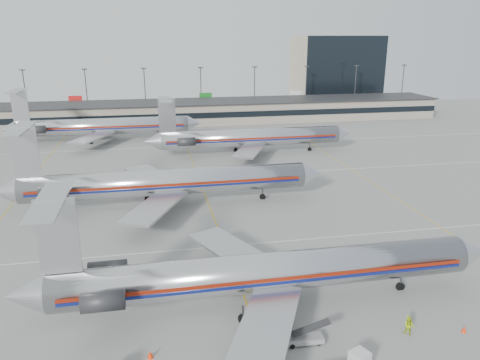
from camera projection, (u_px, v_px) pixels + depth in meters
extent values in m
plane|color=gray|center=(240.00, 287.00, 48.77)|extent=(260.00, 260.00, 0.00)
cube|color=silver|center=(225.00, 246.00, 58.14)|extent=(160.00, 0.15, 0.02)
cube|color=gray|center=(177.00, 113.00, 139.72)|extent=(160.00, 16.00, 6.00)
cube|color=black|center=(179.00, 116.00, 132.07)|extent=(160.00, 0.20, 1.60)
cube|color=#2D2D30|center=(176.00, 102.00, 138.81)|extent=(162.00, 17.00, 0.30)
cylinder|color=#38383D|center=(26.00, 95.00, 143.21)|extent=(0.30, 0.30, 15.00)
cube|color=#2D2D30|center=(22.00, 70.00, 140.96)|extent=(1.60, 0.40, 0.35)
cylinder|color=#38383D|center=(87.00, 94.00, 146.53)|extent=(0.30, 0.30, 15.00)
cube|color=#2D2D30|center=(84.00, 69.00, 144.28)|extent=(1.60, 0.40, 0.35)
cylinder|color=#38383D|center=(145.00, 93.00, 149.85)|extent=(0.30, 0.30, 15.00)
cube|color=#2D2D30|center=(144.00, 68.00, 147.60)|extent=(1.60, 0.40, 0.35)
cylinder|color=#38383D|center=(201.00, 91.00, 153.17)|extent=(0.30, 0.30, 15.00)
cube|color=#2D2D30|center=(200.00, 68.00, 150.92)|extent=(1.60, 0.40, 0.35)
cylinder|color=#38383D|center=(255.00, 90.00, 156.50)|extent=(0.30, 0.30, 15.00)
cube|color=#2D2D30|center=(255.00, 67.00, 154.24)|extent=(1.60, 0.40, 0.35)
cylinder|color=#38383D|center=(306.00, 89.00, 159.82)|extent=(0.30, 0.30, 15.00)
cube|color=#2D2D30|center=(307.00, 66.00, 157.57)|extent=(1.60, 0.40, 0.35)
cylinder|color=#38383D|center=(355.00, 88.00, 163.14)|extent=(0.30, 0.30, 15.00)
cube|color=#2D2D30|center=(357.00, 66.00, 160.89)|extent=(1.60, 0.40, 0.35)
cylinder|color=#38383D|center=(402.00, 87.00, 166.46)|extent=(0.30, 0.30, 15.00)
cube|color=#2D2D30|center=(404.00, 65.00, 164.21)|extent=(1.60, 0.40, 0.35)
cube|color=tan|center=(336.00, 70.00, 176.47)|extent=(30.00, 20.00, 25.00)
cylinder|color=silver|center=(269.00, 272.00, 44.59)|extent=(40.10, 3.71, 3.71)
cone|color=silver|center=(470.00, 252.00, 48.59)|extent=(3.21, 3.71, 3.71)
cone|color=#B7B7BC|center=(25.00, 295.00, 40.56)|extent=(3.61, 3.71, 3.71)
cube|color=maroon|center=(274.00, 280.00, 42.80)|extent=(38.10, 0.05, 0.35)
cube|color=navy|center=(274.00, 284.00, 42.92)|extent=(38.10, 0.05, 0.28)
cube|color=#B7B7BC|center=(235.00, 251.00, 51.10)|extent=(9.32, 13.59, 0.32)
cube|color=#B7B7BC|center=(266.00, 326.00, 37.94)|extent=(9.32, 13.59, 0.32)
cube|color=#B7B7BC|center=(58.00, 237.00, 39.61)|extent=(3.41, 0.25, 6.82)
cube|color=#B7B7BC|center=(50.00, 201.00, 38.60)|extent=(2.41, 10.53, 0.18)
cylinder|color=#2D2D30|center=(108.00, 270.00, 44.40)|extent=(3.61, 1.70, 1.70)
cylinder|color=#2D2D30|center=(103.00, 302.00, 39.05)|extent=(3.61, 1.70, 1.70)
cylinder|color=#2D2D30|center=(401.00, 282.00, 47.98)|extent=(0.20, 0.20, 1.65)
cylinder|color=#2D2D30|center=(243.00, 314.00, 42.58)|extent=(0.20, 0.20, 1.65)
cylinder|color=#2D2D30|center=(233.00, 287.00, 47.09)|extent=(0.20, 0.20, 1.65)
cylinder|color=black|center=(400.00, 287.00, 48.12)|extent=(0.90, 0.30, 0.90)
cylinder|color=silver|center=(168.00, 182.00, 71.07)|extent=(42.56, 3.94, 3.94)
cone|color=silver|center=(312.00, 174.00, 75.31)|extent=(3.40, 3.94, 3.94)
cone|color=#B7B7BC|center=(4.00, 192.00, 66.79)|extent=(3.83, 3.94, 3.94)
cube|color=maroon|center=(168.00, 185.00, 69.17)|extent=(40.43, 0.05, 0.37)
cube|color=navy|center=(168.00, 188.00, 69.30)|extent=(40.43, 0.05, 0.30)
cube|color=#B7B7BC|center=(153.00, 176.00, 77.97)|extent=(9.89, 14.42, 0.34)
cube|color=#B7B7BC|center=(155.00, 207.00, 64.01)|extent=(9.89, 14.42, 0.34)
cube|color=#B7B7BC|center=(25.00, 153.00, 65.78)|extent=(3.62, 0.27, 7.23)
cube|color=#B7B7BC|center=(19.00, 129.00, 64.72)|extent=(2.55, 11.17, 0.19)
cylinder|color=#2D2D30|center=(61.00, 180.00, 70.87)|extent=(3.83, 1.81, 1.81)
cylinder|color=#2D2D30|center=(53.00, 193.00, 65.19)|extent=(3.83, 1.81, 1.81)
cylinder|color=#2D2D30|center=(263.00, 194.00, 74.66)|extent=(0.21, 0.21, 1.76)
cylinder|color=#2D2D30|center=(148.00, 207.00, 68.93)|extent=(0.21, 0.21, 1.76)
cylinder|color=#2D2D30|center=(147.00, 196.00, 73.72)|extent=(0.21, 0.21, 1.76)
cylinder|color=black|center=(263.00, 197.00, 74.81)|extent=(0.96, 0.32, 0.96)
cylinder|color=silver|center=(252.00, 138.00, 102.59)|extent=(39.47, 3.84, 3.84)
cone|color=silver|center=(343.00, 134.00, 106.54)|extent=(3.32, 3.84, 3.84)
cone|color=#B7B7BC|center=(152.00, 142.00, 98.60)|extent=(3.74, 3.84, 3.84)
cube|color=maroon|center=(254.00, 139.00, 100.73)|extent=(37.49, 0.05, 0.36)
cube|color=navy|center=(254.00, 141.00, 100.86)|extent=(37.49, 0.05, 0.29)
cube|color=#B7B7BC|center=(236.00, 136.00, 109.33)|extent=(9.66, 14.08, 0.33)
cube|color=#B7B7BC|center=(249.00, 150.00, 95.70)|extent=(9.66, 14.08, 0.33)
cube|color=#B7B7BC|center=(167.00, 115.00, 97.62)|extent=(3.53, 0.26, 7.06)
cube|color=#B7B7BC|center=(165.00, 99.00, 96.58)|extent=(2.49, 10.91, 0.19)
cylinder|color=#2D2D30|center=(184.00, 136.00, 102.59)|extent=(3.74, 1.77, 1.77)
cylinder|color=#2D2D30|center=(187.00, 142.00, 97.04)|extent=(3.74, 1.77, 1.77)
cylinder|color=#2D2D30|center=(310.00, 147.00, 105.91)|extent=(0.21, 0.21, 1.71)
cylinder|color=#2D2D30|center=(240.00, 153.00, 100.50)|extent=(0.21, 0.21, 1.71)
cylinder|color=#2D2D30|center=(236.00, 148.00, 105.17)|extent=(0.21, 0.21, 1.71)
cylinder|color=black|center=(310.00, 149.00, 106.05)|extent=(0.93, 0.31, 0.93)
cylinder|color=silver|center=(105.00, 126.00, 114.61)|extent=(40.68, 3.96, 3.96)
cone|color=silver|center=(194.00, 123.00, 118.68)|extent=(3.43, 3.96, 3.96)
cone|color=#B7B7BC|center=(7.00, 130.00, 110.50)|extent=(3.85, 3.96, 3.96)
cube|color=maroon|center=(104.00, 127.00, 112.69)|extent=(38.65, 0.05, 0.37)
cube|color=navy|center=(104.00, 129.00, 112.82)|extent=(38.65, 0.05, 0.30)
cube|color=#B7B7BC|center=(99.00, 125.00, 121.55)|extent=(9.96, 14.51, 0.34)
cube|color=#B7B7BC|center=(93.00, 137.00, 107.51)|extent=(9.96, 14.51, 0.34)
cube|color=#B7B7BC|center=(20.00, 105.00, 109.48)|extent=(3.64, 0.27, 7.28)
cube|color=#B7B7BC|center=(16.00, 91.00, 108.41)|extent=(2.57, 11.24, 0.19)
cylinder|color=#2D2D30|center=(42.00, 125.00, 114.60)|extent=(3.85, 1.82, 1.82)
cylinder|color=#2D2D30|center=(37.00, 130.00, 108.89)|extent=(3.85, 1.82, 1.82)
cylinder|color=#2D2D30|center=(162.00, 136.00, 118.02)|extent=(0.21, 0.21, 1.77)
cylinder|color=#2D2D30|center=(91.00, 141.00, 112.45)|extent=(0.21, 0.21, 1.77)
cylinder|color=#2D2D30|center=(93.00, 136.00, 117.27)|extent=(0.21, 0.21, 1.77)
cylinder|color=black|center=(163.00, 138.00, 118.17)|extent=(0.96, 0.32, 0.96)
cube|color=silver|center=(359.00, 360.00, 36.26)|extent=(1.72, 1.67, 1.35)
cube|color=gray|center=(304.00, 339.00, 39.69)|extent=(3.32, 1.31, 0.46)
cube|color=#2D2D30|center=(311.00, 328.00, 39.48)|extent=(3.35, 0.95, 1.17)
cylinder|color=black|center=(315.00, 336.00, 40.43)|extent=(0.46, 0.15, 0.46)
cylinder|color=black|center=(319.00, 343.00, 39.49)|extent=(0.46, 0.15, 0.46)
cylinder|color=black|center=(289.00, 339.00, 39.99)|extent=(0.46, 0.15, 0.46)
cylinder|color=black|center=(292.00, 346.00, 39.05)|extent=(0.46, 0.15, 0.46)
imported|color=#BBD914|center=(408.00, 323.00, 41.24)|extent=(0.67, 0.64, 1.55)
imported|color=#A5C512|center=(409.00, 326.00, 40.68)|extent=(1.08, 1.07, 1.76)
cone|color=#FF3108|center=(464.00, 329.00, 41.23)|extent=(0.58, 0.58, 0.59)
cone|color=#FF3108|center=(150.00, 354.00, 37.93)|extent=(0.56, 0.56, 0.67)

